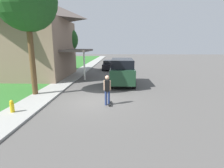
{
  "coord_description": "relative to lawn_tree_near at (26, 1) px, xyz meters",
  "views": [
    {
      "loc": [
        1.48,
        -10.26,
        3.37
      ],
      "look_at": [
        1.03,
        0.92,
        0.9
      ],
      "focal_mm": 28.0,
      "sensor_mm": 36.0,
      "label": 1
    }
  ],
  "objects": [
    {
      "name": "suv_parked",
      "position": [
        6.03,
        3.66,
        -4.86
      ],
      "size": [
        2.14,
        4.59,
        2.24
      ],
      "color": "#193823",
      "rests_on": "ground_plane"
    },
    {
      "name": "skateboarder",
      "position": [
        5.11,
        -1.84,
        -5.09
      ],
      "size": [
        0.41,
        0.23,
        1.74
      ],
      "color": "navy",
      "rests_on": "ground_plane"
    },
    {
      "name": "lawn",
      "position": [
        -3.72,
        4.84,
        -6.02
      ],
      "size": [
        10.0,
        80.0,
        0.08
      ],
      "color": "#2D6B28",
      "rests_on": "ground_plane"
    },
    {
      "name": "car_down_street",
      "position": [
        4.35,
        13.5,
        -5.41
      ],
      "size": [
        1.84,
        4.04,
        1.34
      ],
      "color": "black",
      "rests_on": "ground_plane"
    },
    {
      "name": "sidewalk",
      "position": [
        0.68,
        4.84,
        -6.01
      ],
      "size": [
        1.8,
        80.0,
        0.1
      ],
      "color": "#9E9E99",
      "rests_on": "ground_plane"
    },
    {
      "name": "ground_plane",
      "position": [
        4.28,
        -1.16,
        -6.06
      ],
      "size": [
        120.0,
        120.0,
        0.0
      ],
      "primitive_type": "plane",
      "color": "#54514F"
    },
    {
      "name": "lawn_tree_far",
      "position": [
        -1.16,
        10.61,
        -1.98
      ],
      "size": [
        3.61,
        3.61,
        5.83
      ],
      "color": "brown",
      "rests_on": "lawn"
    },
    {
      "name": "fire_hydrant",
      "position": [
        0.44,
        -3.37,
        -5.65
      ],
      "size": [
        0.2,
        0.2,
        0.63
      ],
      "color": "gold",
      "rests_on": "sidewalk"
    },
    {
      "name": "lawn_tree_near",
      "position": [
        0.0,
        0.0,
        0.0
      ],
      "size": [
        3.77,
        3.77,
        7.9
      ],
      "color": "brown",
      "rests_on": "lawn"
    },
    {
      "name": "skateboard",
      "position": [
        5.25,
        -1.75,
        -5.98
      ],
      "size": [
        0.22,
        0.79,
        0.1
      ],
      "color": "black",
      "rests_on": "ground_plane"
    },
    {
      "name": "house",
      "position": [
        -4.02,
        7.13,
        -1.45
      ],
      "size": [
        11.35,
        8.45,
        8.71
      ],
      "color": "#89705B",
      "rests_on": "lawn"
    }
  ]
}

